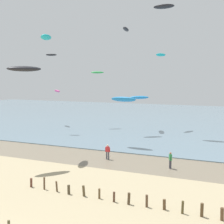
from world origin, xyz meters
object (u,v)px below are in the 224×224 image
at_px(kite_aloft_6, 139,97).
at_px(kite_aloft_5, 57,91).
at_px(kite_aloft_9, 126,29).
at_px(kite_aloft_13, 51,55).
at_px(kite_aloft_3, 97,72).
at_px(kite_aloft_10, 46,37).
at_px(person_by_waterline, 108,151).
at_px(kite_aloft_0, 164,6).
at_px(kite_aloft_1, 24,69).
at_px(kite_aloft_12, 123,99).
at_px(person_nearest_camera, 170,160).
at_px(kite_aloft_4, 161,55).

bearing_deg(kite_aloft_6, kite_aloft_5, 135.26).
height_order(kite_aloft_5, kite_aloft_6, kite_aloft_5).
bearing_deg(kite_aloft_9, kite_aloft_13, 114.64).
xyz_separation_m(kite_aloft_3, kite_aloft_10, (3.64, -21.22, 3.61)).
bearing_deg(kite_aloft_3, kite_aloft_13, -154.06).
relative_size(person_by_waterline, kite_aloft_0, 0.51).
xyz_separation_m(kite_aloft_1, kite_aloft_3, (-4.11, 25.85, 0.15)).
height_order(kite_aloft_0, kite_aloft_12, kite_aloft_0).
distance_m(kite_aloft_9, kite_aloft_13, 14.26).
bearing_deg(person_nearest_camera, person_by_waterline, 174.23).
bearing_deg(kite_aloft_13, kite_aloft_4, 17.05).
relative_size(kite_aloft_5, kite_aloft_9, 0.76).
relative_size(kite_aloft_1, kite_aloft_3, 1.46).
relative_size(kite_aloft_3, kite_aloft_9, 0.70).
bearing_deg(kite_aloft_5, kite_aloft_6, -150.73).
height_order(kite_aloft_4, kite_aloft_13, kite_aloft_4).
distance_m(kite_aloft_4, kite_aloft_9, 7.83).
relative_size(kite_aloft_6, kite_aloft_10, 1.05).
height_order(person_by_waterline, kite_aloft_1, kite_aloft_1).
xyz_separation_m(kite_aloft_1, kite_aloft_13, (-9.01, 18.19, 2.98)).
xyz_separation_m(kite_aloft_0, kite_aloft_1, (-8.87, -23.07, -10.29)).
xyz_separation_m(kite_aloft_9, kite_aloft_12, (5.21, -14.82, -11.59)).
relative_size(kite_aloft_1, kite_aloft_12, 0.98).
xyz_separation_m(person_by_waterline, kite_aloft_10, (-7.45, -0.69, 12.94)).
height_order(kite_aloft_1, kite_aloft_12, kite_aloft_1).
bearing_deg(kite_aloft_10, kite_aloft_4, -34.72).
bearing_deg(kite_aloft_1, kite_aloft_9, 37.12).
distance_m(kite_aloft_6, kite_aloft_13, 16.54).
bearing_deg(kite_aloft_3, kite_aloft_5, 158.85).
relative_size(kite_aloft_6, kite_aloft_9, 0.88).
bearing_deg(kite_aloft_13, person_by_waterline, -54.32).
height_order(person_by_waterline, kite_aloft_5, kite_aloft_5).
bearing_deg(kite_aloft_0, kite_aloft_6, 39.65).
distance_m(kite_aloft_4, kite_aloft_12, 17.73).
height_order(kite_aloft_4, kite_aloft_12, kite_aloft_4).
distance_m(kite_aloft_0, kite_aloft_6, 14.81).
distance_m(kite_aloft_0, kite_aloft_5, 25.03).
height_order(kite_aloft_3, kite_aloft_5, kite_aloft_3).
height_order(person_nearest_camera, kite_aloft_10, kite_aloft_10).
xyz_separation_m(kite_aloft_12, kite_aloft_13, (-15.26, 5.96, 6.71)).
height_order(person_by_waterline, kite_aloft_6, kite_aloft_6).
xyz_separation_m(person_nearest_camera, kite_aloft_9, (-13.22, 22.46, 17.04)).
relative_size(person_nearest_camera, kite_aloft_1, 0.49).
height_order(kite_aloft_6, kite_aloft_12, kite_aloft_12).
height_order(kite_aloft_3, kite_aloft_9, kite_aloft_9).
relative_size(kite_aloft_4, kite_aloft_5, 1.05).
relative_size(kite_aloft_10, kite_aloft_12, 0.81).
relative_size(kite_aloft_5, kite_aloft_12, 0.74).
bearing_deg(kite_aloft_13, kite_aloft_0, -0.22).
height_order(kite_aloft_1, kite_aloft_4, kite_aloft_4).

